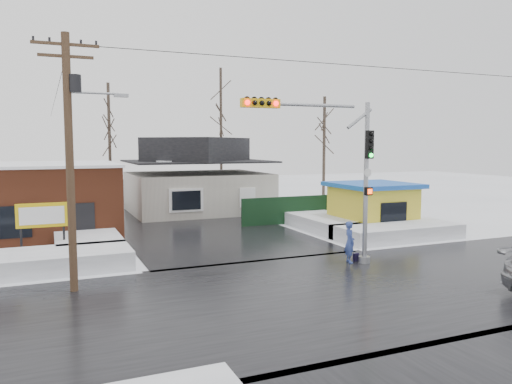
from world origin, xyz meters
name	(u,v)px	position (x,y,z in m)	size (l,w,h in m)	color
ground	(320,292)	(0.00, 0.00, 0.00)	(120.00, 120.00, 0.00)	white
road_ns	(320,292)	(0.00, 0.00, 0.01)	(10.00, 120.00, 0.02)	black
road_ew	(320,292)	(0.00, 0.00, 0.01)	(120.00, 10.00, 0.02)	black
snowbank_nw	(43,262)	(-9.00, 7.00, 0.40)	(7.00, 3.00, 0.80)	white
snowbank_ne	(397,232)	(9.00, 7.00, 0.40)	(7.00, 3.00, 0.80)	white
snowbank_nside_w	(85,237)	(-7.00, 12.00, 0.40)	(3.00, 8.00, 0.80)	white
snowbank_nside_e	(320,221)	(7.00, 12.00, 0.40)	(3.00, 8.00, 0.80)	white
traffic_signal	(336,160)	(2.43, 2.97, 4.54)	(6.05, 0.68, 7.00)	gray
utility_pole	(71,147)	(-7.93, 3.50, 5.11)	(3.15, 0.44, 9.00)	#382619
brick_building	(3,201)	(-11.00, 15.99, 2.08)	(12.20, 8.20, 4.12)	brown
marquee_sign	(42,217)	(-9.00, 9.49, 1.92)	(2.20, 0.21, 2.55)	black
house	(198,178)	(2.00, 22.00, 2.62)	(10.40, 8.40, 5.76)	beige
kiosk	(372,206)	(9.50, 9.99, 1.46)	(4.60, 4.60, 2.88)	yellow
fence	(298,210)	(6.50, 14.00, 0.90)	(8.00, 0.12, 1.80)	black
tree_far_left	(109,109)	(-4.00, 26.00, 7.95)	(3.00, 3.00, 10.00)	#332821
tree_far_mid	(221,96)	(6.00, 28.00, 9.54)	(3.00, 3.00, 12.00)	#332821
tree_far_right	(324,120)	(12.00, 20.00, 7.16)	(3.00, 3.00, 9.00)	#332821
pedestrian	(350,242)	(3.43, 3.31, 0.92)	(0.67, 0.44, 1.83)	#384E9E
shopping_bag	(356,258)	(3.84, 3.40, 0.17)	(0.28, 0.12, 0.35)	black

